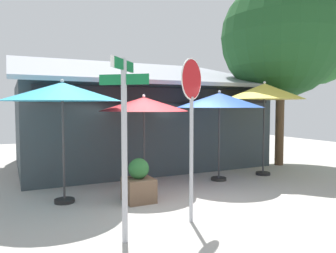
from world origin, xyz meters
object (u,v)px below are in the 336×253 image
at_px(patio_umbrella_royal_blue_right, 219,101).
at_px(sidewalk_planter, 139,183).
at_px(shade_tree, 287,40).
at_px(stop_sign, 192,109).
at_px(patio_umbrella_crimson_center, 144,105).
at_px(patio_umbrella_mustard_far_right, 264,92).
at_px(patio_umbrella_teal_left, 62,92).
at_px(street_sign_post, 124,131).

bearing_deg(patio_umbrella_royal_blue_right, sidewalk_planter, -160.64).
bearing_deg(shade_tree, stop_sign, -148.83).
bearing_deg(patio_umbrella_crimson_center, patio_umbrella_mustard_far_right, -1.30).
distance_m(patio_umbrella_teal_left, patio_umbrella_royal_blue_right, 4.36).
height_order(street_sign_post, patio_umbrella_crimson_center, street_sign_post).
bearing_deg(patio_umbrella_mustard_far_right, patio_umbrella_teal_left, -176.53).
bearing_deg(patio_umbrella_crimson_center, stop_sign, -93.31).
xyz_separation_m(street_sign_post, sidewalk_planter, (0.98, 1.96, -1.33)).
distance_m(patio_umbrella_royal_blue_right, shade_tree, 4.36).
bearing_deg(patio_umbrella_crimson_center, shade_tree, 8.97).
xyz_separation_m(patio_umbrella_royal_blue_right, patio_umbrella_mustard_far_right, (1.68, 0.03, 0.28)).
xyz_separation_m(patio_umbrella_teal_left, patio_umbrella_royal_blue_right, (4.34, 0.34, -0.14)).
xyz_separation_m(street_sign_post, patio_umbrella_mustard_far_right, (5.49, 2.98, 0.83)).
relative_size(patio_umbrella_teal_left, patio_umbrella_royal_blue_right, 1.05).
bearing_deg(patio_umbrella_royal_blue_right, patio_umbrella_teal_left, -175.54).
distance_m(patio_umbrella_teal_left, patio_umbrella_crimson_center, 2.14).
height_order(street_sign_post, patio_umbrella_teal_left, street_sign_post).
xyz_separation_m(street_sign_post, patio_umbrella_royal_blue_right, (3.81, 2.96, 0.54)).
distance_m(street_sign_post, patio_umbrella_royal_blue_right, 4.86).
bearing_deg(patio_umbrella_crimson_center, sidewalk_planter, -117.32).
distance_m(patio_umbrella_crimson_center, sidewalk_planter, 2.15).
xyz_separation_m(patio_umbrella_teal_left, patio_umbrella_mustard_far_right, (6.02, 0.37, 0.14)).
height_order(shade_tree, sidewalk_planter, shade_tree).
relative_size(patio_umbrella_royal_blue_right, patio_umbrella_mustard_far_right, 0.89).
height_order(patio_umbrella_crimson_center, patio_umbrella_royal_blue_right, patio_umbrella_royal_blue_right).
bearing_deg(stop_sign, patio_umbrella_royal_blue_right, 47.13).
height_order(patio_umbrella_teal_left, patio_umbrella_royal_blue_right, patio_umbrella_teal_left).
bearing_deg(patio_umbrella_royal_blue_right, stop_sign, -132.87).
relative_size(stop_sign, patio_umbrella_crimson_center, 1.23).
height_order(patio_umbrella_crimson_center, shade_tree, shade_tree).
relative_size(patio_umbrella_teal_left, shade_tree, 0.40).
height_order(patio_umbrella_teal_left, patio_umbrella_crimson_center, patio_umbrella_teal_left).
distance_m(patio_umbrella_teal_left, sidewalk_planter, 2.60).
distance_m(stop_sign, patio_umbrella_mustard_far_right, 4.90).
relative_size(shade_tree, sidewalk_planter, 6.86).
height_order(street_sign_post, stop_sign, stop_sign).
distance_m(patio_umbrella_royal_blue_right, sidewalk_planter, 3.54).
xyz_separation_m(street_sign_post, stop_sign, (1.39, 0.35, 0.33)).
height_order(stop_sign, patio_umbrella_crimson_center, stop_sign).
relative_size(patio_umbrella_crimson_center, patio_umbrella_mustard_far_right, 0.84).
bearing_deg(patio_umbrella_crimson_center, street_sign_post, -116.81).
bearing_deg(patio_umbrella_royal_blue_right, patio_umbrella_mustard_far_right, 0.92).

